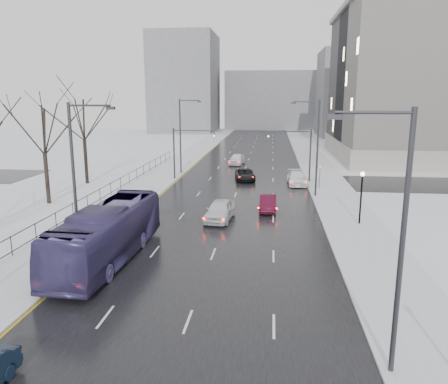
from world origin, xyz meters
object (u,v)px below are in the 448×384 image
(sedan_center_near, at_px, (220,210))
(sedan_center_far, at_px, (237,159))
(streetlight_r_mid, at_px, (315,143))
(tree_park_e, at_px, (87,184))
(lamppost_r_mid, at_px, (361,190))
(streetlight_r_near, at_px, (396,233))
(no_uturn_sign, at_px, (320,169))
(sedan_right_near, at_px, (268,203))
(mast_signal_right, at_px, (301,149))
(bus, at_px, (108,233))
(sedan_right_cross, at_px, (245,175))
(streetlight_l_near, at_px, (77,175))
(sedan_right_far, at_px, (297,178))
(mast_signal_left, at_px, (182,147))
(streetlight_l_far, at_px, (182,133))
(tree_park_d, at_px, (49,204))

(sedan_center_near, distance_m, sedan_center_far, 31.06)
(streetlight_r_mid, bearing_deg, tree_park_e, 171.37)
(lamppost_r_mid, bearing_deg, streetlight_r_near, -98.06)
(no_uturn_sign, distance_m, sedan_right_near, 11.88)
(mast_signal_right, bearing_deg, tree_park_e, -171.10)
(bus, xyz_separation_m, sedan_right_cross, (7.00, 28.16, -1.08))
(streetlight_l_near, xyz_separation_m, bus, (1.67, 0.22, -3.80))
(streetlight_r_mid, xyz_separation_m, sedan_right_far, (-1.37, 6.36, -4.82))
(sedan_right_far, bearing_deg, mast_signal_left, 171.10)
(no_uturn_sign, bearing_deg, sedan_right_near, -118.95)
(streetlight_r_near, relative_size, sedan_center_far, 2.04)
(mast_signal_right, xyz_separation_m, sedan_right_near, (-3.83, -14.30, -3.36))
(streetlight_r_mid, distance_m, mast_signal_right, 8.18)
(mast_signal_right, distance_m, bus, 31.12)
(streetlight_l_far, relative_size, bus, 0.78)
(streetlight_r_near, xyz_separation_m, sedan_right_near, (-4.67, 23.70, -4.87))
(streetlight_l_near, xyz_separation_m, sedan_right_near, (11.67, 13.70, -4.87))
(streetlight_r_near, relative_size, mast_signal_right, 1.54)
(mast_signal_left, xyz_separation_m, sedan_right_far, (14.12, -1.64, -3.31))
(tree_park_d, xyz_separation_m, streetlight_l_near, (9.63, -14.00, 5.62))
(streetlight_l_near, relative_size, sedan_center_near, 1.98)
(tree_park_d, height_order, sedan_center_near, tree_park_d)
(streetlight_r_near, height_order, sedan_right_cross, streetlight_r_near)
(tree_park_e, relative_size, lamppost_r_mid, 3.15)
(mast_signal_right, relative_size, mast_signal_left, 1.00)
(lamppost_r_mid, height_order, sedan_right_far, lamppost_r_mid)
(mast_signal_right, height_order, sedan_center_near, mast_signal_right)
(mast_signal_left, distance_m, sedan_right_near, 18.25)
(bus, bearing_deg, tree_park_e, 118.30)
(mast_signal_left, bearing_deg, streetlight_r_near, -67.82)
(tree_park_e, bearing_deg, tree_park_d, -87.71)
(streetlight_l_far, xyz_separation_m, mast_signal_right, (15.49, -4.00, -1.51))
(tree_park_d, height_order, sedan_right_cross, tree_park_d)
(sedan_center_near, relative_size, sedan_right_cross, 1.01)
(lamppost_r_mid, bearing_deg, mast_signal_left, 135.52)
(streetlight_l_far, height_order, sedan_center_near, streetlight_l_far)
(streetlight_r_mid, xyz_separation_m, streetlight_l_near, (-16.33, -20.00, 0.00))
(sedan_center_near, bearing_deg, streetlight_r_mid, 54.55)
(streetlight_r_mid, xyz_separation_m, sedan_right_cross, (-7.67, 8.38, -4.88))
(streetlight_r_near, xyz_separation_m, bus, (-14.67, 10.22, -3.80))
(mast_signal_right, height_order, mast_signal_left, same)
(bus, distance_m, sedan_right_near, 16.82)
(streetlight_r_mid, relative_size, sedan_right_near, 2.32)
(streetlight_r_mid, distance_m, bus, 24.92)
(streetlight_l_far, distance_m, mast_signal_right, 16.07)
(lamppost_r_mid, relative_size, mast_signal_right, 0.66)
(no_uturn_sign, distance_m, sedan_center_near, 16.94)
(tree_park_e, height_order, streetlight_r_near, streetlight_r_near)
(tree_park_d, distance_m, sedan_right_near, 21.32)
(sedan_center_near, bearing_deg, streetlight_r_near, -60.77)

